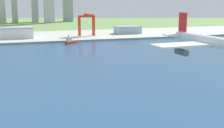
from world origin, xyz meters
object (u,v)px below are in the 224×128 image
at_px(port_crane_red, 87,20).
at_px(warehouse_annex, 128,30).
at_px(warehouse_main, 14,33).
at_px(airplane_landing, 213,43).
at_px(tugboat_small, 70,41).

bearing_deg(port_crane_red, warehouse_annex, 12.88).
relative_size(port_crane_red, warehouse_annex, 1.15).
xyz_separation_m(warehouse_main, warehouse_annex, (179.24, 8.53, -1.82)).
relative_size(airplane_landing, port_crane_red, 0.87).
bearing_deg(warehouse_main, tugboat_small, -44.25).
height_order(port_crane_red, warehouse_annex, port_crane_red).
height_order(airplane_landing, tugboat_small, airplane_landing).
bearing_deg(tugboat_small, airplane_landing, -92.13).
bearing_deg(warehouse_annex, tugboat_small, -144.85).
distance_m(tugboat_small, port_crane_red, 74.52).
bearing_deg(warehouse_annex, port_crane_red, -167.12).
bearing_deg(airplane_landing, warehouse_annex, 72.97).
xyz_separation_m(airplane_landing, port_crane_red, (48.48, 378.36, -15.68)).
relative_size(airplane_landing, warehouse_main, 0.75).
relative_size(airplane_landing, tugboat_small, 2.22).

